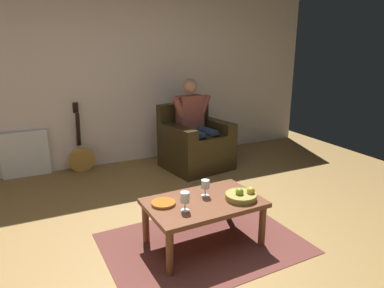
# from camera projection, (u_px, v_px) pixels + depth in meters

# --- Properties ---
(ground_plane) EXTENTS (6.98, 6.98, 0.00)m
(ground_plane) POSITION_uv_depth(u_px,v_px,m) (217.00, 265.00, 2.78)
(ground_plane) COLOR olive
(wall_back) EXTENTS (6.22, 0.06, 2.51)m
(wall_back) POSITION_uv_depth(u_px,v_px,m) (118.00, 75.00, 4.88)
(wall_back) COLOR silver
(wall_back) RESTS_ON ground
(rug) EXTENTS (1.71, 1.27, 0.01)m
(rug) POSITION_uv_depth(u_px,v_px,m) (203.00, 243.00, 3.07)
(rug) COLOR brown
(rug) RESTS_ON ground
(armchair) EXTENTS (0.93, 0.89, 0.88)m
(armchair) POSITION_uv_depth(u_px,v_px,m) (195.00, 145.00, 4.88)
(armchair) COLOR black
(armchair) RESTS_ON ground
(person_seated) EXTENTS (0.63, 0.63, 1.23)m
(person_seated) POSITION_uv_depth(u_px,v_px,m) (195.00, 122.00, 4.78)
(person_seated) COLOR brown
(person_seated) RESTS_ON ground
(coffee_table) EXTENTS (0.99, 0.64, 0.41)m
(coffee_table) POSITION_uv_depth(u_px,v_px,m) (204.00, 207.00, 2.97)
(coffee_table) COLOR brown
(coffee_table) RESTS_ON ground
(guitar) EXTENTS (0.34, 0.28, 0.94)m
(guitar) POSITION_uv_depth(u_px,v_px,m) (81.00, 157.00, 4.74)
(guitar) COLOR #BA893E
(guitar) RESTS_ON ground
(radiator) EXTENTS (0.58, 0.06, 0.60)m
(radiator) POSITION_uv_depth(u_px,v_px,m) (25.00, 154.00, 4.54)
(radiator) COLOR white
(radiator) RESTS_ON ground
(wine_glass_near) EXTENTS (0.07, 0.07, 0.16)m
(wine_glass_near) POSITION_uv_depth(u_px,v_px,m) (185.00, 199.00, 2.76)
(wine_glass_near) COLOR silver
(wine_glass_near) RESTS_ON coffee_table
(wine_glass_far) EXTENTS (0.07, 0.07, 0.15)m
(wine_glass_far) POSITION_uv_depth(u_px,v_px,m) (205.00, 185.00, 3.03)
(wine_glass_far) COLOR silver
(wine_glass_far) RESTS_ON coffee_table
(fruit_bowl) EXTENTS (0.27, 0.27, 0.11)m
(fruit_bowl) POSITION_uv_depth(u_px,v_px,m) (242.00, 196.00, 2.98)
(fruit_bowl) COLOR olive
(fruit_bowl) RESTS_ON coffee_table
(decorative_dish) EXTENTS (0.20, 0.20, 0.02)m
(decorative_dish) POSITION_uv_depth(u_px,v_px,m) (163.00, 203.00, 2.89)
(decorative_dish) COLOR #AD5F1C
(decorative_dish) RESTS_ON coffee_table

